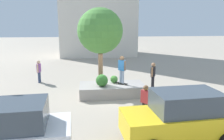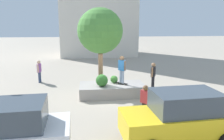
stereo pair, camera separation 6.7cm
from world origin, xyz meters
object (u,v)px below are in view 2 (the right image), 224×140
police_car (1,134)px  bystander_watching (145,100)px  planter_ledge (112,90)px  pedestrian_crossing (39,70)px  plaza_tree (100,31)px  skateboarder (122,68)px  sedan_parked (181,117)px  passerby_with_bag (153,74)px  skateboard (122,83)px

police_car → bystander_watching: bearing=-151.7°
planter_ledge → pedestrian_crossing: size_ratio=2.36×
planter_ledge → plaza_tree: plaza_tree is taller
skateboarder → bystander_watching: 3.75m
sedan_parked → police_car: police_car is taller
plaza_tree → pedestrian_crossing: plaza_tree is taller
sedan_parked → passerby_with_bag: bearing=-98.3°
planter_ledge → skateboard: skateboard is taller
planter_ledge → skateboard: (-0.60, 0.03, 0.39)m
sedan_parked → police_car: bearing=5.9°
plaza_tree → skateboarder: size_ratio=2.73×
skateboard → planter_ledge: bearing=-3.1°
bystander_watching → pedestrian_crossing: 9.46m
skateboard → police_car: size_ratio=0.17×
skateboard → pedestrian_crossing: 6.66m
passerby_with_bag → bystander_watching: bearing=69.3°
bystander_watching → pedestrian_crossing: pedestrian_crossing is taller
plaza_tree → bystander_watching: bearing=114.5°
skateboarder → plaza_tree: bearing=-12.6°
skateboard → bystander_watching: 3.68m
skateboard → police_car: 8.04m
skateboarder → passerby_with_bag: skateboarder is taller
bystander_watching → pedestrian_crossing: size_ratio=0.96×
skateboard → pedestrian_crossing: pedestrian_crossing is taller
planter_ledge → passerby_with_bag: 3.11m
planter_ledge → plaza_tree: bearing=-20.5°
passerby_with_bag → pedestrian_crossing: size_ratio=1.07×
bystander_watching → pedestrian_crossing: bearing=-49.6°
plaza_tree → skateboard: plaza_tree is taller
planter_ledge → pedestrian_crossing: 6.18m
passerby_with_bag → police_car: bearing=46.8°
sedan_parked → bystander_watching: (0.76, -2.21, -0.07)m
bystander_watching → passerby_with_bag: (-1.76, -4.64, 0.11)m
skateboarder → police_car: (4.76, 6.47, -0.70)m
plaza_tree → passerby_with_bag: plaza_tree is taller
sedan_parked → planter_ledge: bearing=-72.4°
plaza_tree → passerby_with_bag: 4.61m
planter_ledge → skateboarder: skateboarder is taller
skateboard → police_car: bearing=53.7°
police_car → skateboarder: bearing=-126.3°
sedan_parked → pedestrian_crossing: sedan_parked is taller
planter_ledge → skateboarder: 1.50m
planter_ledge → passerby_with_bag: size_ratio=2.21×
planter_ledge → pedestrian_crossing: (5.02, -3.54, 0.63)m
passerby_with_bag → pedestrian_crossing: 8.30m
skateboarder → police_car: bearing=53.7°
skateboard → passerby_with_bag: bearing=-156.0°
skateboarder → pedestrian_crossing: size_ratio=1.00×
police_car → passerby_with_bag: (-7.03, -7.48, 0.02)m
plaza_tree → passerby_with_bag: size_ratio=2.57×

